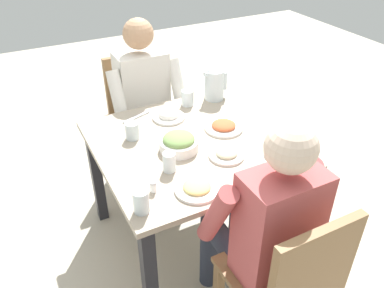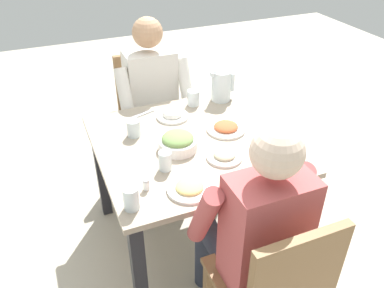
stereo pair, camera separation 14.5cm
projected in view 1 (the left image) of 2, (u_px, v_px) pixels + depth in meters
The scene contains 20 objects.
ground_plane at pixel (191, 237), 2.45m from camera, with size 8.00×8.00×0.00m, color #B7AD99.
dining_table at pixel (191, 158), 2.12m from camera, with size 0.97×0.97×0.71m.
chair_near at pixel (289, 282), 1.58m from camera, with size 0.40×0.40×0.89m.
chair_far at pixel (138, 111), 2.78m from camera, with size 0.40×0.40×0.89m.
diner_near at pixel (263, 223), 1.65m from camera, with size 0.48×0.53×1.18m.
diner_far at pixel (148, 104), 2.55m from camera, with size 0.48×0.53×1.18m.
water_pitcher at pixel (214, 85), 2.43m from camera, with size 0.16×0.12×0.19m.
salad_bowl at pixel (179, 143), 1.98m from camera, with size 0.20×0.20×0.09m.
plate_yoghurt at pixel (169, 115), 2.26m from camera, with size 0.19×0.19×0.06m.
plate_fries at pixel (197, 188), 1.73m from camera, with size 0.20×0.20×0.04m.
plate_beans at pixel (226, 154), 1.94m from camera, with size 0.18×0.18×0.04m.
plate_rice_curry at pixel (224, 126), 2.17m from camera, with size 0.21×0.21×0.04m.
plate_dolmas at pixel (284, 153), 1.95m from camera, with size 0.20×0.20×0.05m.
water_glass_far_left at pixel (141, 201), 1.60m from camera, with size 0.07×0.07×0.10m, color silver.
water_glass_center at pixel (132, 131), 2.07m from camera, with size 0.07×0.07×0.09m, color silver.
water_glass_by_pitcher at pixel (188, 98), 2.39m from camera, with size 0.07×0.07×0.09m, color silver.
water_glass_far_right at pixel (169, 162), 1.83m from camera, with size 0.06×0.06×0.10m, color silver.
salt_shaker at pixel (153, 186), 1.71m from camera, with size 0.03×0.03×0.05m.
fork_near at pixel (257, 175), 1.82m from camera, with size 0.17×0.03×0.01m, color silver.
knife_near at pixel (136, 117), 2.28m from camera, with size 0.18×0.02×0.01m, color silver.
Camera 1 is at (-0.79, -1.54, 1.83)m, focal length 36.80 mm.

